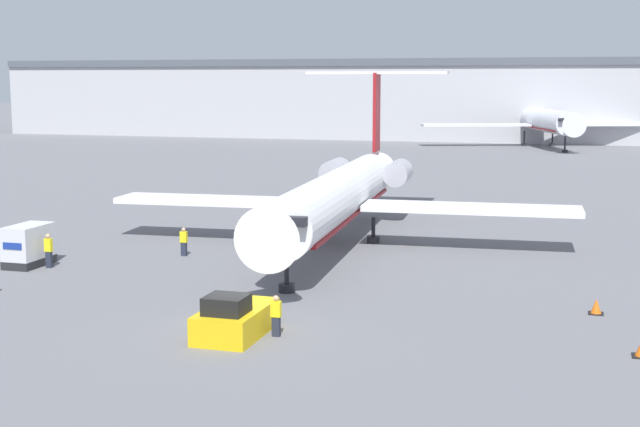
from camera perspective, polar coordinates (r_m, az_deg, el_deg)
The scene contains 10 objects.
ground_plane at distance 36.13m, azimuth -5.58°, elevation -7.71°, with size 600.00×600.00×0.00m, color slate.
terminal_building at distance 152.69m, azimuth 11.70°, elevation 7.16°, with size 180.00×16.80×13.48m.
airplane_main at distance 54.79m, azimuth 1.30°, elevation 1.32°, with size 29.06×31.68×10.69m.
pushback_tug at distance 35.82m, azimuth -5.45°, elevation -6.73°, with size 2.25×4.25×1.83m.
luggage_cart at distance 51.14m, azimuth -18.14°, elevation -1.96°, with size 1.62×2.92×2.27m.
worker_near_tug at distance 35.53m, azimuth -2.83°, elevation -6.51°, with size 0.40×0.24×1.67m.
worker_by_wing at distance 51.98m, azimuth -8.71°, elevation -1.76°, with size 0.40×0.24×1.66m.
worker_on_apron at distance 50.32m, azimuth -16.98°, elevation -2.23°, with size 0.40×0.26×1.88m.
traffic_cone_right at distance 40.74m, azimuth 17.26°, elevation -5.72°, with size 0.65×0.65×0.67m.
airplane_parked_far_left at distance 139.98m, azimuth 13.93°, elevation 5.84°, with size 35.20×30.43×10.81m.
Camera 1 is at (13.18, -32.09, 10.12)m, focal length 50.00 mm.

